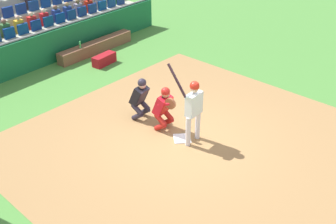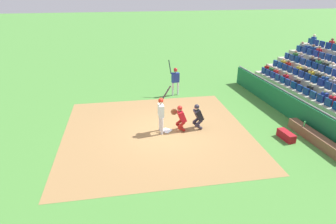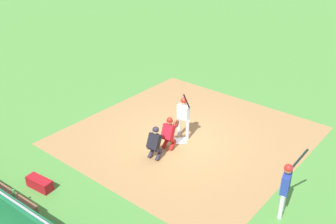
{
  "view_description": "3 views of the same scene",
  "coord_description": "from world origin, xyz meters",
  "views": [
    {
      "loc": [
        6.96,
        5.25,
        6.03
      ],
      "look_at": [
        0.27,
        -0.26,
        0.85
      ],
      "focal_mm": 43.12,
      "sensor_mm": 36.0,
      "label": 1
    },
    {
      "loc": [
        -11.7,
        2.54,
        6.23
      ],
      "look_at": [
        0.22,
        -0.12,
        0.88
      ],
      "focal_mm": 29.94,
      "sensor_mm": 36.0,
      "label": 2
    },
    {
      "loc": [
        7.39,
        -10.76,
        8.04
      ],
      "look_at": [
        -0.35,
        -0.36,
        1.31
      ],
      "focal_mm": 41.86,
      "sensor_mm": 36.0,
      "label": 3
    }
  ],
  "objects": [
    {
      "name": "catcher_crouching",
      "position": [
        -0.06,
        -0.66,
        0.72
      ],
      "size": [
        0.48,
        0.73,
        1.3
      ],
      "color": "#AA1B16",
      "rests_on": "ground_plane"
    },
    {
      "name": "dugout_wall",
      "position": [
        0.0,
        -6.73,
        0.6
      ],
      "size": [
        12.58,
        0.24,
        1.25
      ],
      "color": "#166237",
      "rests_on": "ground_plane"
    },
    {
      "name": "home_plate_marker",
      "position": [
        0.0,
        0.0,
        0.02
      ],
      "size": [
        0.62,
        0.62,
        0.02
      ],
      "primitive_type": "cube",
      "rotation": [
        0.0,
        0.0,
        0.79
      ],
      "color": "white",
      "rests_on": "infield_dirt_patch"
    },
    {
      "name": "ground_plane",
      "position": [
        0.0,
        0.0,
        0.0
      ],
      "size": [
        160.0,
        160.0,
        0.0
      ],
      "primitive_type": "plane",
      "color": "#498738"
    },
    {
      "name": "home_plate_umpire",
      "position": [
        -0.07,
        -1.52,
        0.7
      ],
      "size": [
        0.49,
        0.49,
        1.29
      ],
      "color": "#282330",
      "rests_on": "ground_plane"
    },
    {
      "name": "water_bottle_on_bench",
      "position": [
        -1.77,
        -6.12,
        0.56
      ],
      "size": [
        0.07,
        0.07,
        0.24
      ],
      "primitive_type": "cylinder",
      "color": "green",
      "rests_on": "dugout_bench"
    },
    {
      "name": "batter_at_plate",
      "position": [
        -0.07,
        0.27,
        1.08
      ],
      "size": [
        0.65,
        0.68,
        2.18
      ],
      "color": "silver",
      "rests_on": "ground_plane"
    },
    {
      "name": "infield_dirt_patch",
      "position": [
        0.0,
        0.5,
        0.0
      ],
      "size": [
        8.97,
        9.06,
        0.01
      ],
      "primitive_type": "cube",
      "rotation": [
        0.0,
        0.0,
        -0.05
      ],
      "color": "#9B7446",
      "rests_on": "ground_plane"
    },
    {
      "name": "equipment_duffel_bag",
      "position": [
        -1.99,
        -5.1,
        0.18
      ],
      "size": [
        0.95,
        0.42,
        0.37
      ],
      "primitive_type": "cube",
      "rotation": [
        0.0,
        0.0,
        0.06
      ],
      "color": "maroon",
      "rests_on": "ground_plane"
    },
    {
      "name": "dugout_bench",
      "position": [
        -2.56,
        -6.18,
        0.22
      ],
      "size": [
        3.42,
        0.4,
        0.44
      ],
      "primitive_type": "cube",
      "color": "brown",
      "rests_on": "ground_plane"
    }
  ]
}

